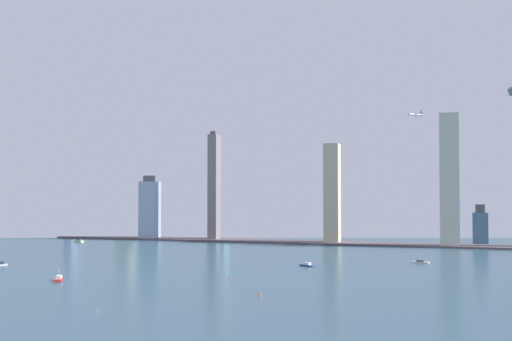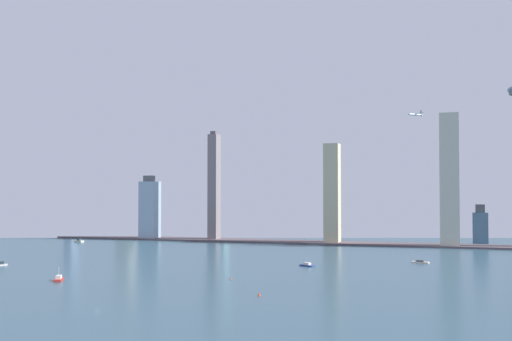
{
  "view_description": "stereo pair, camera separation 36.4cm",
  "coord_description": "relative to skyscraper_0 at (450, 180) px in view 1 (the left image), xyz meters",
  "views": [
    {
      "loc": [
        218.41,
        -353.65,
        74.48
      ],
      "look_at": [
        -60.39,
        514.15,
        103.13
      ],
      "focal_mm": 44.77,
      "sensor_mm": 36.0,
      "label": 1
    },
    {
      "loc": [
        218.76,
        -353.54,
        74.48
      ],
      "look_at": [
        -60.39,
        514.15,
        103.13
      ],
      "focal_mm": 44.77,
      "sensor_mm": 36.0,
      "label": 2
    }
  ],
  "objects": [
    {
      "name": "skyscraper_6",
      "position": [
        -157.61,
        7.65,
        -18.17
      ],
      "size": [
        20.75,
        22.78,
        140.12
      ],
      "color": "#C1B893",
      "rests_on": "ground"
    },
    {
      "name": "skyscraper_4",
      "position": [
        -438.61,
        3.32,
        -42.41
      ],
      "size": [
        25.96,
        24.49,
        97.25
      ],
      "color": "#95ABC1",
      "rests_on": "ground"
    },
    {
      "name": "skyscraper_2",
      "position": [
        -532.64,
        96.12,
        -37.11
      ],
      "size": [
        25.5,
        22.63,
        102.25
      ],
      "color": "beige",
      "rests_on": "ground"
    },
    {
      "name": "skyscraper_1",
      "position": [
        -605.99,
        46.56,
        -35.18
      ],
      "size": [
        14.47,
        22.26,
        111.32
      ],
      "color": "#8498BB",
      "rests_on": "ground"
    },
    {
      "name": "ground_plane",
      "position": [
        -204.58,
        -520.77,
        -88.24
      ],
      "size": [
        6000.0,
        6000.0,
        0.0
      ],
      "primitive_type": "plane",
      "color": "#2E4D5D"
    },
    {
      "name": "channel_buoy_0",
      "position": [
        -122.07,
        -443.22,
        -86.81
      ],
      "size": [
        1.89,
        1.89,
        2.85
      ],
      "primitive_type": "cone",
      "color": "#E54C19",
      "rests_on": "ground"
    },
    {
      "name": "skyscraper_5",
      "position": [
        -336.25,
        10.9,
        -8.34
      ],
      "size": [
        13.69,
        19.35,
        162.93
      ],
      "color": "slate",
      "rests_on": "ground"
    },
    {
      "name": "boat_0",
      "position": [
        -511.94,
        -73.87,
        -86.55
      ],
      "size": [
        16.59,
        10.62,
        4.54
      ],
      "rotation": [
        0.0,
        0.0,
        5.95
      ],
      "color": "beige",
      "rests_on": "ground"
    },
    {
      "name": "boat_6",
      "position": [
        -420.39,
        -348.64,
        -86.73
      ],
      "size": [
        12.3,
        11.61,
        4.21
      ],
      "rotation": [
        0.0,
        0.0,
        3.86
      ],
      "color": "white",
      "rests_on": "ground"
    },
    {
      "name": "channel_buoy_1",
      "position": [
        -169.9,
        -371.31,
        -87.13
      ],
      "size": [
        1.26,
        1.26,
        2.21
      ],
      "primitive_type": "cone",
      "color": "#E54C19",
      "rests_on": "ground"
    },
    {
      "name": "skyscraper_7",
      "position": [
        39.14,
        60.61,
        -63.84
      ],
      "size": [
        20.32,
        19.91,
        55.38
      ],
      "color": "slate",
      "rests_on": "ground"
    },
    {
      "name": "boat_3",
      "position": [
        -302.73,
        -421.19,
        -86.61
      ],
      "size": [
        12.98,
        18.57,
        11.4
      ],
      "rotation": [
        0.0,
        0.0,
        5.16
      ],
      "color": "#AF2C23",
      "rests_on": "ground"
    },
    {
      "name": "skyscraper_0",
      "position": [
        0.0,
        0.0,
        0.0
      ],
      "size": [
        24.77,
        17.76,
        176.47
      ],
      "color": "beige",
      "rests_on": "ground"
    },
    {
      "name": "waterfront_pier",
      "position": [
        -204.58,
        9.72,
        -86.93
      ],
      "size": [
        1000.59,
        49.95,
        2.61
      ],
      "primitive_type": "cube",
      "color": "#564A4F",
      "rests_on": "ground"
    },
    {
      "name": "boat_4",
      "position": [
        -26.34,
        -195.44,
        -87.24
      ],
      "size": [
        18.32,
        9.53,
        2.76
      ],
      "rotation": [
        0.0,
        0.0,
        2.95
      ],
      "color": "beige",
      "rests_on": "ground"
    },
    {
      "name": "boat_5",
      "position": [
        -130.52,
        -260.16,
        -86.89
      ],
      "size": [
        16.46,
        12.2,
        3.76
      ],
      "rotation": [
        0.0,
        0.0,
        2.66
      ],
      "color": "navy",
      "rests_on": "ground"
    },
    {
      "name": "airplane",
      "position": [
        -43.22,
        3.81,
        88.47
      ],
      "size": [
        22.26,
        21.79,
        7.84
      ],
      "rotation": [
        0.0,
        0.0,
        4.0
      ],
      "color": "silver"
    },
    {
      "name": "skyscraper_3",
      "position": [
        -368.33,
        116.54,
        -19.5
      ],
      "size": [
        24.97,
        24.44,
        140.4
      ],
      "color": "#94C5C4",
      "rests_on": "ground"
    }
  ]
}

